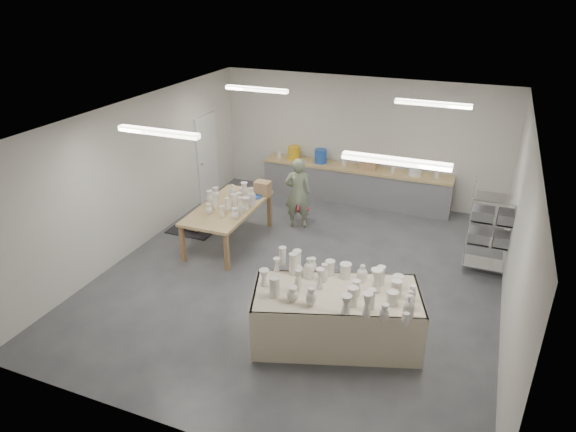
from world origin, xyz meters
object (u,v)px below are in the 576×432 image
at_px(red_stool, 302,209).
at_px(work_table, 233,204).
at_px(potter, 298,193).
at_px(drying_table, 336,315).

bearing_deg(red_stool, work_table, -124.63).
relative_size(work_table, red_stool, 5.05).
bearing_deg(potter, drying_table, 100.51).
bearing_deg(drying_table, work_table, 123.07).
bearing_deg(red_stool, drying_table, -62.49).
relative_size(drying_table, red_stool, 6.17).
xyz_separation_m(work_table, potter, (0.98, 1.15, -0.05)).
distance_m(work_table, potter, 1.51).
height_order(work_table, potter, potter).
bearing_deg(work_table, potter, 48.67).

